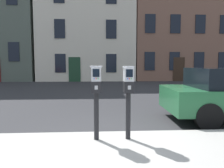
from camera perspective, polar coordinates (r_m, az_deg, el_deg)
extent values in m
plane|color=#28282B|center=(4.47, -0.04, -14.74)|extent=(160.00, 160.00, 0.00)
cylinder|color=black|center=(4.05, -4.11, -8.34)|extent=(0.09, 0.09, 0.88)
cube|color=black|center=(3.96, -4.16, -0.73)|extent=(0.17, 0.24, 0.20)
cube|color=#A5A8AD|center=(3.83, -4.15, -0.93)|extent=(0.06, 0.01, 0.07)
cube|color=#B7BABF|center=(3.94, -4.18, 2.53)|extent=(0.17, 0.23, 0.25)
cube|color=black|center=(3.82, -4.17, 2.89)|extent=(0.12, 0.01, 0.14)
cylinder|color=blue|center=(3.82, -4.69, 1.40)|extent=(0.02, 0.01, 0.02)
cylinder|color=red|center=(3.82, -4.16, 1.41)|extent=(0.02, 0.01, 0.02)
cylinder|color=green|center=(3.83, -3.64, 1.41)|extent=(0.02, 0.01, 0.02)
cylinder|color=#B7BABF|center=(3.94, -4.19, 4.55)|extent=(0.22, 0.22, 0.03)
cylinder|color=black|center=(4.08, 4.23, -8.25)|extent=(0.09, 0.09, 0.87)
cube|color=black|center=(3.99, 4.29, -0.74)|extent=(0.17, 0.24, 0.20)
cube|color=#A5A8AD|center=(3.87, 4.57, -0.94)|extent=(0.06, 0.01, 0.07)
cube|color=#B7BABF|center=(3.98, 4.31, 2.48)|extent=(0.17, 0.23, 0.25)
cube|color=black|center=(3.86, 4.58, 2.83)|extent=(0.12, 0.01, 0.14)
cylinder|color=blue|center=(3.86, 4.06, 1.37)|extent=(0.02, 0.01, 0.02)
cylinder|color=red|center=(3.86, 4.57, 1.37)|extent=(0.02, 0.01, 0.02)
cylinder|color=green|center=(3.87, 5.08, 1.37)|extent=(0.02, 0.01, 0.02)
cylinder|color=#B7BABF|center=(3.97, 4.32, 4.48)|extent=(0.22, 0.22, 0.03)
cylinder|color=black|center=(7.04, 18.02, -4.88)|extent=(0.65, 0.24, 0.64)
cylinder|color=black|center=(5.56, 23.81, -7.75)|extent=(0.65, 0.24, 0.64)
cube|color=black|center=(20.20, -24.26, 7.69)|extent=(0.90, 0.06, 1.60)
cube|color=beige|center=(21.94, -6.50, 16.38)|extent=(8.66, 5.20, 11.52)
cube|color=black|center=(19.16, -13.32, 5.31)|extent=(0.90, 0.06, 1.58)
cube|color=black|center=(18.90, -0.21, 5.46)|extent=(0.90, 0.06, 1.58)
cube|color=black|center=(19.38, -13.50, 13.86)|extent=(0.90, 0.06, 1.58)
cube|color=black|center=(19.12, -0.21, 14.12)|extent=(0.90, 0.06, 1.58)
cube|color=#193823|center=(18.99, -9.74, 3.77)|extent=(1.00, 0.07, 2.10)
cube|color=brown|center=(23.01, 16.70, 13.26)|extent=(8.81, 5.08, 9.61)
cube|color=black|center=(19.37, 9.81, 5.90)|extent=(0.90, 0.06, 1.60)
cube|color=black|center=(19.98, 16.00, 5.76)|extent=(0.90, 0.06, 1.60)
cube|color=black|center=(20.81, 21.77, 5.56)|extent=(0.90, 0.06, 1.60)
cube|color=black|center=(21.83, 27.03, 5.33)|extent=(0.90, 0.06, 1.60)
cube|color=black|center=(19.67, 9.96, 15.28)|extent=(0.90, 0.06, 1.60)
cube|color=black|center=(20.28, 16.24, 14.85)|extent=(0.90, 0.06, 1.60)
cube|color=black|center=(21.09, 22.07, 14.29)|extent=(0.90, 0.06, 1.60)
cube|color=black|center=(20.12, 17.02, 3.70)|extent=(1.00, 0.07, 2.10)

